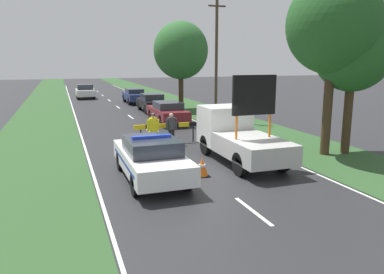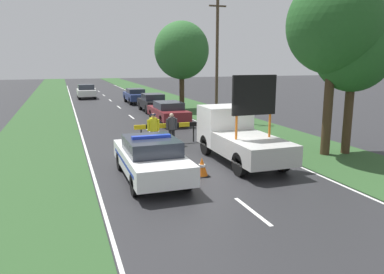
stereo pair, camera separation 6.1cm
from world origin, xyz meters
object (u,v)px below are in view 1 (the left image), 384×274
at_px(traffic_cone_near_police, 202,167).
at_px(queued_car_van_white, 85,91).
at_px(traffic_cone_near_truck, 158,147).
at_px(queued_car_hatch_blue, 134,95).
at_px(queued_car_sedan_black, 152,102).
at_px(traffic_cone_centre_front, 157,133).
at_px(queued_car_wagon_maroon, 168,112).
at_px(pedestrian_civilian, 171,126).
at_px(roadside_tree_mid_left, 353,52).
at_px(utility_pole, 216,57).
at_px(police_car, 151,158).
at_px(police_officer, 153,128).
at_px(work_truck, 237,135).
at_px(roadside_tree_near_left, 181,51).
at_px(road_barrier, 168,127).
at_px(roadside_tree_near_right, 333,25).

relative_size(traffic_cone_near_police, queued_car_van_white, 0.18).
bearing_deg(queued_car_van_white, traffic_cone_near_truck, 92.72).
xyz_separation_m(queued_car_hatch_blue, queued_car_van_white, (-4.25, 6.62, 0.01)).
height_order(traffic_cone_near_police, queued_car_sedan_black, queued_car_sedan_black).
bearing_deg(traffic_cone_centre_front, queued_car_wagon_maroon, 68.04).
xyz_separation_m(pedestrian_civilian, roadside_tree_mid_left, (6.89, -4.26, 3.55)).
bearing_deg(queued_car_sedan_black, utility_pole, 115.65).
bearing_deg(police_car, traffic_cone_near_truck, 76.16).
distance_m(queued_car_sedan_black, queued_car_van_white, 13.99).
distance_m(police_car, roadside_tree_mid_left, 9.86).
relative_size(police_officer, traffic_cone_centre_front, 2.42).
bearing_deg(queued_car_hatch_blue, work_truck, 89.95).
bearing_deg(utility_pole, police_car, -122.64).
bearing_deg(police_officer, traffic_cone_near_truck, 112.38).
distance_m(queued_car_van_white, roadside_tree_near_left, 15.34).
height_order(traffic_cone_near_police, queued_car_wagon_maroon, queued_car_wagon_maroon).
relative_size(work_truck, utility_pole, 0.63).
bearing_deg(queued_car_hatch_blue, roadside_tree_near_left, 113.87).
bearing_deg(queued_car_hatch_blue, traffic_cone_near_police, 84.85).
bearing_deg(roadside_tree_near_left, roadside_tree_mid_left, -82.45).
distance_m(road_barrier, queued_car_hatch_blue, 18.93).
xyz_separation_m(pedestrian_civilian, traffic_cone_centre_front, (-0.38, 1.51, -0.59)).
height_order(police_officer, queued_car_hatch_blue, police_officer).
bearing_deg(roadside_tree_near_left, roadside_tree_near_right, -85.82).
height_order(pedestrian_civilian, roadside_tree_near_right, roadside_tree_near_right).
height_order(police_car, work_truck, work_truck).
xyz_separation_m(pedestrian_civilian, queued_car_sedan_black, (2.00, 12.58, -0.16)).
bearing_deg(roadside_tree_near_left, road_barrier, -110.65).
xyz_separation_m(police_car, traffic_cone_centre_front, (1.83, 6.53, -0.44)).
xyz_separation_m(road_barrier, queued_car_hatch_blue, (1.90, 18.84, -0.08)).
xyz_separation_m(police_car, queued_car_sedan_black, (4.21, 17.60, -0.01)).
relative_size(pedestrian_civilian, roadside_tree_near_right, 0.21).
bearing_deg(traffic_cone_near_police, work_truck, 36.51).
height_order(queued_car_hatch_blue, roadside_tree_near_left, roadside_tree_near_left).
relative_size(traffic_cone_near_police, queued_car_hatch_blue, 0.15).
distance_m(traffic_cone_near_police, traffic_cone_centre_front, 6.80).
xyz_separation_m(police_car, roadside_tree_mid_left, (9.11, 0.76, 3.70)).
bearing_deg(roadside_tree_near_right, roadside_tree_near_left, 94.18).
xyz_separation_m(traffic_cone_near_truck, roadside_tree_mid_left, (8.03, -2.55, 4.15)).
bearing_deg(roadside_tree_mid_left, queued_car_hatch_blue, 102.21).
relative_size(police_car, roadside_tree_mid_left, 0.79).
bearing_deg(queued_car_wagon_maroon, road_barrier, 74.30).
distance_m(road_barrier, roadside_tree_near_left, 13.96).
bearing_deg(road_barrier, roadside_tree_mid_left, -32.68).
distance_m(police_officer, roadside_tree_mid_left, 9.48).
distance_m(work_truck, utility_pole, 10.97).
relative_size(queued_car_sedan_black, utility_pole, 0.50).
bearing_deg(roadside_tree_mid_left, road_barrier, 146.31).
relative_size(work_truck, police_officer, 3.17).
xyz_separation_m(traffic_cone_centre_front, queued_car_hatch_blue, (2.20, 17.72, 0.43)).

